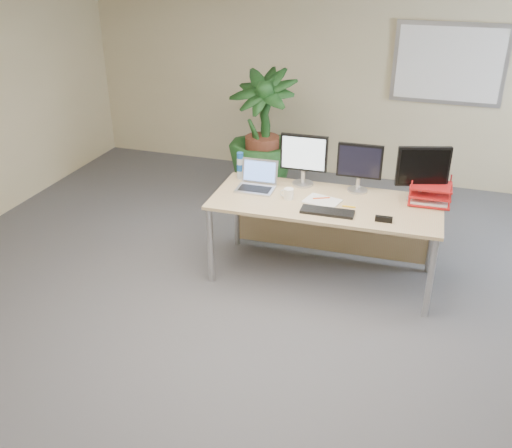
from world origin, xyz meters
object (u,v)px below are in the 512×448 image
(monitor_right, at_px, (359,165))
(laptop, at_px, (257,182))
(desk, at_px, (327,213))
(floor_plant, at_px, (262,141))
(monitor_left, at_px, (304,157))

(monitor_right, bearing_deg, laptop, -166.70)
(desk, bearing_deg, floor_plant, 127.31)
(monitor_left, xyz_separation_m, laptop, (-0.39, -0.21, -0.22))
(desk, relative_size, monitor_left, 4.19)
(monitor_left, xyz_separation_m, monitor_right, (0.52, 0.01, -0.02))
(desk, relative_size, floor_plant, 1.37)
(monitor_right, height_order, laptop, monitor_right)
(floor_plant, relative_size, monitor_left, 3.05)
(monitor_left, bearing_deg, laptop, -152.14)
(desk, bearing_deg, monitor_right, 40.43)
(desk, xyz_separation_m, monitor_left, (-0.28, 0.19, 0.45))
(desk, bearing_deg, laptop, -178.81)
(laptop, bearing_deg, monitor_left, 27.86)
(floor_plant, relative_size, laptop, 4.24)
(desk, distance_m, monitor_right, 0.53)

